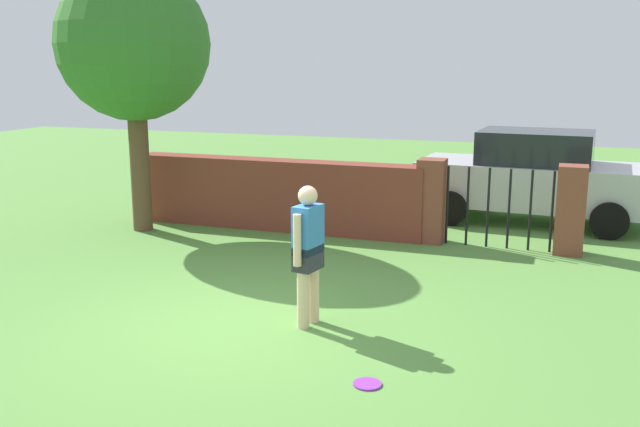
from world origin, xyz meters
TOP-DOWN VIEW (x-y plane):
  - ground_plane at (0.00, 0.00)m, footprint 40.00×40.00m
  - brick_wall at (-1.50, 4.59)m, footprint 5.38×0.50m
  - tree at (-3.75, 3.72)m, footprint 2.62×2.62m
  - person at (0.70, 0.34)m, footprint 0.28×0.53m
  - fence_gate at (2.38, 4.59)m, footprint 2.63×0.44m
  - car at (2.80, 6.72)m, footprint 4.29×2.11m
  - frisbee_purple at (1.77, -0.92)m, footprint 0.27×0.27m

SIDE VIEW (x-z plane):
  - ground_plane at x=0.00m, z-range 0.00..0.00m
  - frisbee_purple at x=1.77m, z-range 0.00..0.02m
  - brick_wall at x=-1.50m, z-range 0.00..1.26m
  - fence_gate at x=2.38m, z-range 0.00..1.40m
  - car at x=2.80m, z-range 0.00..1.72m
  - person at x=0.70m, z-range 0.09..1.71m
  - tree at x=-3.75m, z-range 0.94..5.51m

